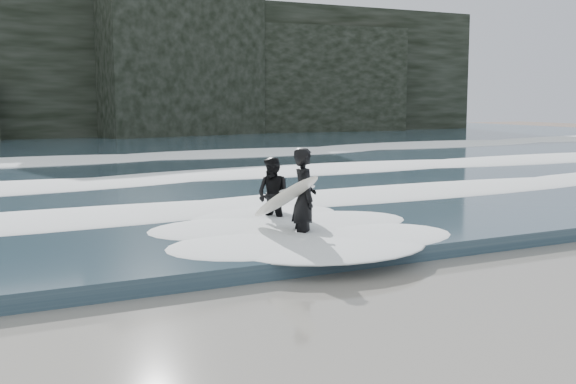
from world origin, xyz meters
The scene contains 8 objects.
ground centered at (0.00, 0.00, 0.00)m, with size 120.00×120.00×0.00m, color #7F6554.
sea centered at (0.00, 29.00, 0.15)m, with size 90.00×52.00×0.30m, color #2B404F.
headland centered at (0.00, 46.00, 5.00)m, with size 70.00×9.00×10.00m, color black.
foam_near centered at (0.00, 9.00, 0.40)m, with size 60.00×3.20×0.20m, color white.
foam_mid centered at (0.00, 16.00, 0.42)m, with size 60.00×4.00×0.24m, color white.
foam_far centered at (0.00, 25.00, 0.45)m, with size 60.00×4.80×0.30m, color white.
surfer_left centered at (-1.14, 5.07, 0.99)m, with size 1.15×2.07×1.97m.
surfer_right centered at (-0.79, 6.83, 0.83)m, with size 1.29×2.32×1.64m.
Camera 1 is at (-7.73, -7.08, 2.92)m, focal length 45.00 mm.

